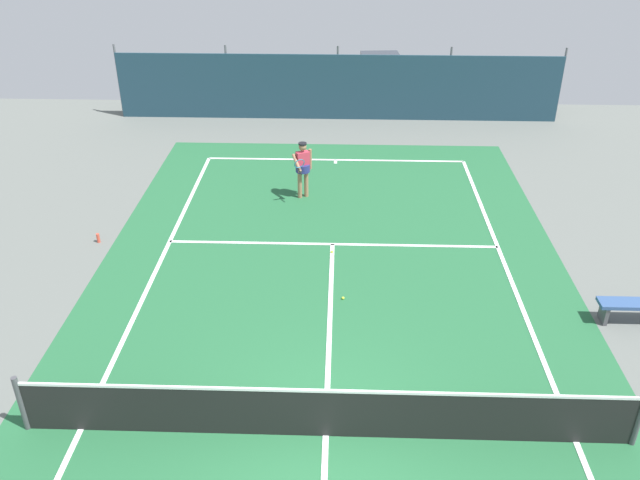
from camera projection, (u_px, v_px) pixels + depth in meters
name	position (u px, v px, depth m)	size (l,w,h in m)	color
ground_plane	(326.00, 436.00, 10.96)	(36.00, 36.00, 0.00)	slate
court_surface	(326.00, 435.00, 10.95)	(11.02, 26.60, 0.01)	#236038
tennis_net	(326.00, 413.00, 10.70)	(10.12, 0.10, 1.10)	black
back_fence	(337.00, 98.00, 24.95)	(16.30, 0.98, 2.70)	#1E3D4C
tennis_player	(303.00, 166.00, 18.45)	(0.56, 0.83, 1.64)	#9E7051
tennis_ball_near_player	(343.00, 298.00, 14.41)	(0.07, 0.07, 0.07)	#CCDB33
tennis_ball_midcourt	(332.00, 252.00, 16.15)	(0.07, 0.07, 0.07)	#CCDB33
parked_car	(381.00, 77.00, 26.80)	(2.29, 4.34, 1.68)	black
courtside_bench	(638.00, 307.00, 13.53)	(1.60, 0.40, 0.49)	#335184
water_bottle	(98.00, 238.00, 16.58)	(0.08, 0.08, 0.24)	#D84C38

